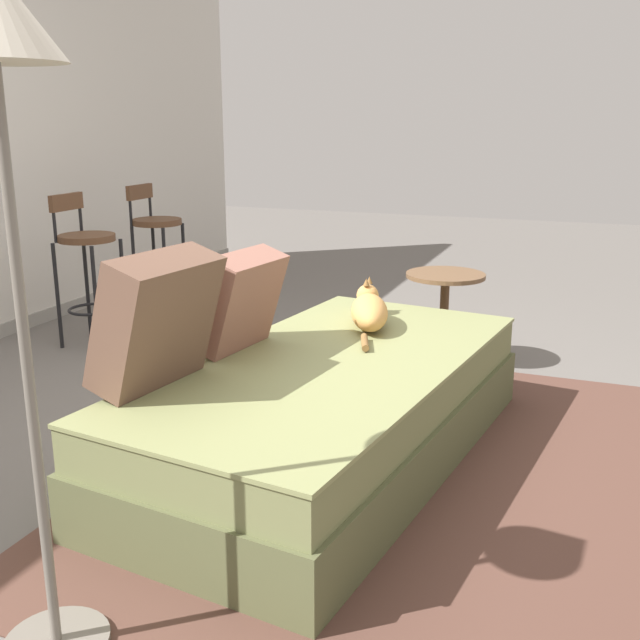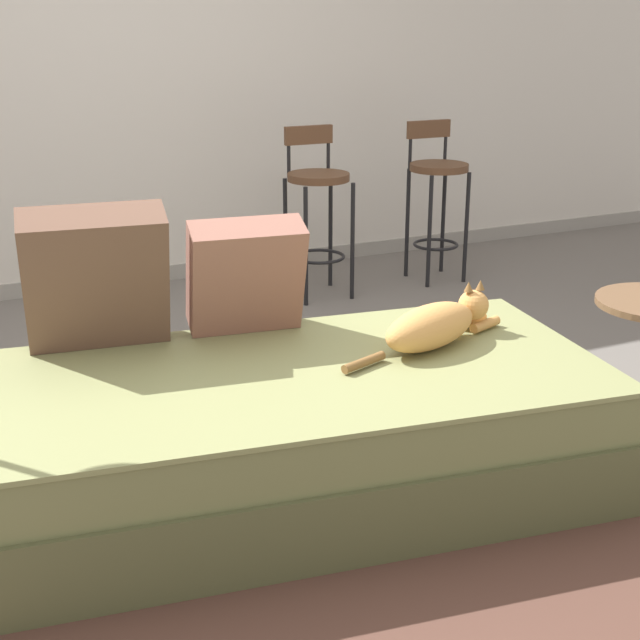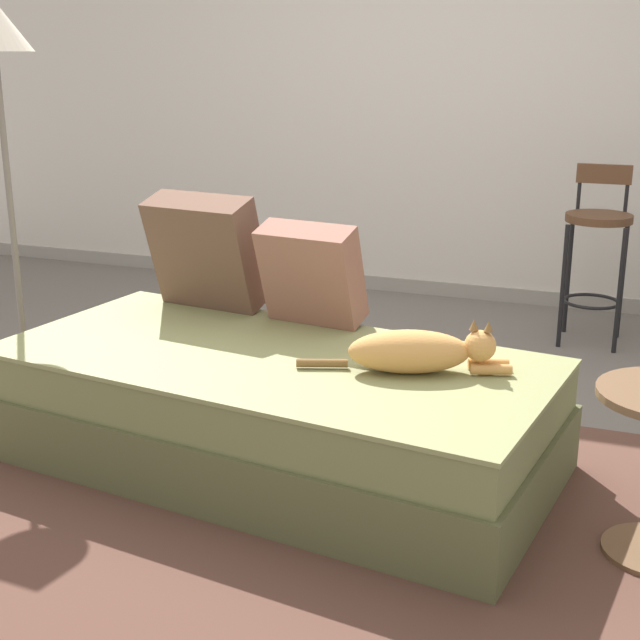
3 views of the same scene
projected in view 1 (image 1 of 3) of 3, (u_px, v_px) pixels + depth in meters
name	position (u px, v px, depth m)	size (l,w,h in m)	color
ground_plane	(244.00, 443.00, 3.27)	(16.00, 16.00, 0.00)	#66605B
area_rug	(399.00, 468.00, 3.03)	(2.75, 2.10, 0.01)	brown
couch	(330.00, 409.00, 3.08)	(2.17, 1.26, 0.43)	brown
throw_pillow_corner	(157.00, 320.00, 2.67)	(0.51, 0.36, 0.50)	brown
throw_pillow_middle	(239.00, 300.00, 3.11)	(0.43, 0.31, 0.42)	#936051
cat	(369.00, 310.00, 3.50)	(0.73, 0.31, 0.19)	tan
bar_stool_near_window	(86.00, 257.00, 4.57)	(0.34, 0.34, 0.93)	black
bar_stool_by_doorway	(156.00, 237.00, 5.26)	(0.34, 0.34, 0.93)	black
side_table	(444.00, 306.00, 4.21)	(0.44, 0.44, 0.54)	brown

